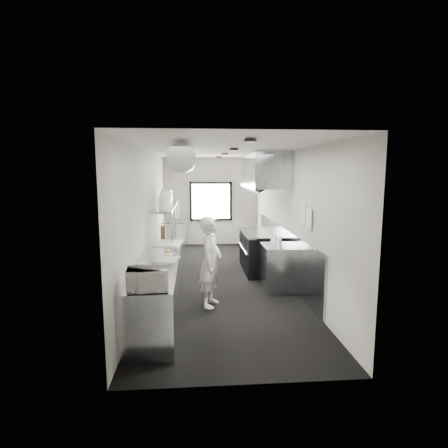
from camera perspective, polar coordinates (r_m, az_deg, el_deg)
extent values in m
cube|color=black|center=(8.16, -0.72, -8.68)|extent=(3.00, 8.00, 0.01)
cube|color=silver|center=(7.82, -0.76, 11.35)|extent=(3.00, 8.00, 0.01)
cube|color=#B3B1AA|center=(11.84, -2.05, 3.53)|extent=(3.00, 0.02, 2.80)
cube|color=#B3B1AA|center=(3.95, 3.23, -6.14)|extent=(3.00, 0.02, 2.80)
cube|color=#B3B1AA|center=(7.91, -11.64, 0.99)|extent=(0.02, 8.00, 2.80)
cube|color=#B3B1AA|center=(8.11, 9.90, 1.21)|extent=(0.02, 8.00, 2.80)
cube|color=gray|center=(8.53, 9.12, -4.21)|extent=(0.03, 5.50, 1.10)
cylinder|color=gray|center=(8.19, -5.90, 9.42)|extent=(0.40, 6.40, 0.40)
cube|color=white|center=(11.80, -2.05, 3.52)|extent=(1.20, 0.03, 1.10)
cube|color=black|center=(11.79, -2.06, 6.31)|extent=(1.36, 0.03, 0.08)
cube|color=black|center=(11.88, -2.04, 0.76)|extent=(1.36, 0.03, 0.08)
cube|color=black|center=(11.81, -5.16, 3.49)|extent=(0.08, 0.03, 1.25)
cube|color=black|center=(11.87, 1.04, 3.55)|extent=(0.08, 0.03, 1.25)
cube|color=gray|center=(8.64, 6.30, 8.36)|extent=(0.80, 2.20, 0.80)
cube|color=gray|center=(8.59, 3.76, 5.79)|extent=(0.05, 2.20, 0.05)
cube|color=black|center=(8.64, 5.74, 6.11)|extent=(0.50, 2.10, 0.28)
cube|color=gray|center=(7.57, -9.24, -6.61)|extent=(0.70, 6.00, 0.90)
cube|color=gray|center=(8.85, -8.96, 2.80)|extent=(0.45, 3.00, 0.04)
cylinder|color=gray|center=(7.50, -8.17, -0.72)|extent=(0.04, 0.04, 0.66)
cylinder|color=gray|center=(8.88, -7.63, 0.70)|extent=(0.04, 0.04, 0.66)
cylinder|color=gray|center=(10.27, -7.23, 1.73)|extent=(0.04, 0.04, 0.66)
cube|color=black|center=(8.85, 5.78, -4.36)|extent=(0.85, 1.60, 0.90)
cube|color=gray|center=(8.76, 5.83, -1.36)|extent=(0.85, 1.60, 0.04)
cube|color=gray|center=(8.79, 3.14, -4.43)|extent=(0.03, 1.55, 0.80)
cylinder|color=gray|center=(8.76, 2.95, -3.79)|extent=(0.03, 1.30, 0.03)
cube|color=gray|center=(7.54, 8.46, -6.66)|extent=(0.65, 0.80, 0.90)
cube|color=gray|center=(11.18, -7.75, -1.74)|extent=(0.70, 1.20, 0.90)
cube|color=white|center=(6.93, 12.17, 1.62)|extent=(0.02, 0.28, 0.38)
cube|color=white|center=(6.60, 13.03, 0.83)|extent=(0.02, 0.28, 0.38)
imported|color=silver|center=(6.48, -2.10, -5.86)|extent=(0.54, 0.67, 1.60)
imported|color=white|center=(4.73, -11.74, -8.36)|extent=(0.50, 0.39, 0.28)
cylinder|color=#ABB4A6|center=(5.39, -12.32, -7.35)|extent=(0.17, 0.17, 0.10)
cylinder|color=#ABB4A6|center=(5.68, -12.82, -6.48)|extent=(0.18, 0.18, 0.11)
cube|color=silver|center=(6.27, -8.87, -5.44)|extent=(0.46, 0.52, 0.01)
cylinder|color=white|center=(6.63, -8.65, -4.67)|extent=(0.19, 0.19, 0.01)
sphere|color=tan|center=(6.62, -8.66, -4.23)|extent=(0.09, 0.09, 0.09)
cube|color=silver|center=(7.61, -8.57, -2.94)|extent=(0.61, 0.75, 0.02)
cube|color=brown|center=(8.41, -9.40, -1.17)|extent=(0.10, 0.21, 0.23)
cylinder|color=white|center=(7.97, -9.24, 3.33)|extent=(0.28, 0.28, 0.28)
cylinder|color=white|center=(8.68, -9.10, 3.84)|extent=(0.31, 0.31, 0.31)
cylinder|color=white|center=(8.91, -8.98, 4.12)|extent=(0.26, 0.26, 0.36)
cylinder|color=white|center=(9.60, -8.61, 4.35)|extent=(0.23, 0.23, 0.33)
cylinder|color=silver|center=(7.14, 8.63, -3.09)|extent=(0.06, 0.06, 0.17)
cylinder|color=silver|center=(7.29, 8.69, -2.80)|extent=(0.08, 0.08, 0.19)
cylinder|color=silver|center=(7.41, 8.35, -2.69)|extent=(0.07, 0.07, 0.16)
cylinder|color=silver|center=(7.54, 7.85, -2.37)|extent=(0.09, 0.09, 0.19)
cylinder|color=silver|center=(7.72, 7.45, -2.24)|extent=(0.06, 0.06, 0.16)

